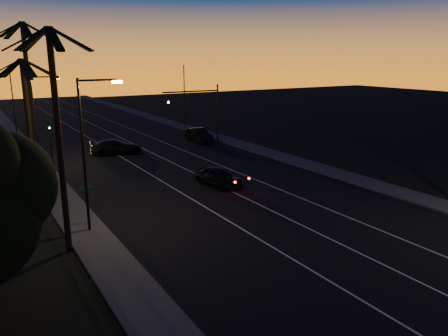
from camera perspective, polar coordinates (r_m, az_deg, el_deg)
road at (r=39.93m, az=-5.37°, el=-0.40°), size 20.00×170.00×0.01m
sidewalk_left at (r=36.68m, az=-21.33°, el=-2.56°), size 2.40×170.00×0.16m
sidewalk_right at (r=45.73m, az=7.36°, el=1.53°), size 2.40×170.00×0.16m
lane_stripe_left at (r=38.77m, az=-9.36°, el=-0.96°), size 0.12×160.00×0.01m
lane_stripe_mid at (r=40.13m, az=-4.73°, el=-0.29°), size 0.12×160.00×0.01m
lane_stripe_right at (r=41.75m, az=-0.43°, el=0.33°), size 0.12×160.00×0.01m
palm_near at (r=23.41m, az=-20.97°, el=5.93°), size 4.25×4.16×11.53m
palm_mid at (r=29.32m, az=-24.16°, el=5.51°), size 4.25×4.16×10.03m
palm_far at (r=35.23m, az=-24.06°, el=9.03°), size 4.25×4.16×12.53m
streetlight_left_near at (r=26.00m, az=-17.34°, el=3.06°), size 2.55×0.26×9.00m
streetlight_left_far at (r=43.56m, az=-23.16°, el=6.52°), size 2.55×0.26×8.50m
street_sign at (r=27.82m, az=-17.49°, el=-4.05°), size 0.70×0.06×2.60m
signal_mast at (r=51.04m, az=-3.16°, el=8.31°), size 7.10×0.41×7.00m
signal_post at (r=45.98m, az=-21.80°, el=4.26°), size 0.28×0.37×4.20m
far_pole_left at (r=60.38m, az=-25.81°, el=7.58°), size 0.14×0.14×9.00m
far_pole_right at (r=63.47m, az=-5.19°, el=9.19°), size 0.14×0.14×9.00m
lead_car at (r=35.04m, az=-0.72°, el=-1.14°), size 2.74×5.19×1.51m
right_car at (r=53.56m, az=-3.31°, el=4.32°), size 1.91×5.02×1.63m
cross_car at (r=47.86m, az=-13.91°, el=2.67°), size 5.75×3.41×1.56m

